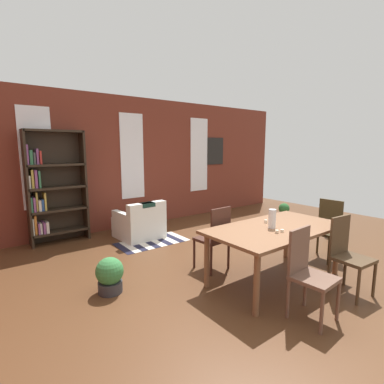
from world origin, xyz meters
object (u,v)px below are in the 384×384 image
object	(u,v)px
dining_chair_far_left	(215,236)
dining_chair_near_left	(308,271)
dining_chair_head_right	(326,227)
armchair_white	(140,224)
dining_chair_near_right	(347,253)
vase_on_table	(272,219)
potted_plant_by_shelf	(335,223)
potted_plant_corner	(110,275)
bookshelf_tall	(52,188)
dining_table	(276,232)
potted_plant_window	(284,211)

from	to	relation	value
dining_chair_far_left	dining_chair_near_left	distance (m)	1.47
dining_chair_near_left	dining_chair_head_right	size ratio (longest dim) A/B	1.00
dining_chair_far_left	armchair_white	distance (m)	2.08
dining_chair_near_right	dining_chair_near_left	bearing A→B (deg)	179.99
vase_on_table	potted_plant_by_shelf	bearing A→B (deg)	10.38
vase_on_table	potted_plant_corner	size ratio (longest dim) A/B	0.56
vase_on_table	bookshelf_tall	distance (m)	3.99
dining_chair_near_left	dining_table	bearing A→B (deg)	59.55
dining_chair_head_right	potted_plant_window	world-z (taller)	dining_chair_head_right
vase_on_table	dining_chair_near_left	size ratio (longest dim) A/B	0.26
dining_chair_far_left	dining_chair_head_right	world-z (taller)	same
dining_chair_near_right	dining_chair_head_right	world-z (taller)	same
vase_on_table	dining_chair_near_right	distance (m)	0.97
bookshelf_tall	potted_plant_window	distance (m)	5.20
dining_table	potted_plant_window	size ratio (longest dim) A/B	4.44
vase_on_table	dining_chair_head_right	xyz separation A→B (m)	(1.42, 0.00, -0.36)
dining_chair_far_left	bookshelf_tall	world-z (taller)	bookshelf_tall
dining_chair_near_right	armchair_white	size ratio (longest dim) A/B	1.12
dining_chair_near_right	dining_chair_head_right	xyz separation A→B (m)	(0.89, 0.74, 0.00)
dining_table	dining_chair_head_right	distance (m)	1.34
dining_table	dining_chair_near_right	size ratio (longest dim) A/B	2.01
bookshelf_tall	potted_plant_window	xyz separation A→B (m)	(4.88, -1.61, -0.82)
armchair_white	dining_chair_head_right	bearing A→B (deg)	-55.52
dining_chair_far_left	dining_chair_head_right	distance (m)	1.90
dining_chair_far_left	potted_plant_window	bearing A→B (deg)	19.26
bookshelf_tall	potted_plant_window	bearing A→B (deg)	-18.27
potted_plant_by_shelf	potted_plant_window	world-z (taller)	potted_plant_by_shelf
potted_plant_window	dining_chair_head_right	bearing A→B (deg)	-129.32
dining_chair_near_right	dining_chair_head_right	size ratio (longest dim) A/B	1.00
dining_chair_near_right	dining_chair_near_left	size ratio (longest dim) A/B	1.00
dining_chair_near_left	bookshelf_tall	bearing A→B (deg)	110.39
dining_chair_far_left	dining_chair_near_left	bearing A→B (deg)	-90.34
potted_plant_by_shelf	dining_table	bearing A→B (deg)	-169.27
potted_plant_corner	potted_plant_by_shelf	bearing A→B (deg)	-6.70
dining_chair_far_left	dining_chair_near_left	xyz separation A→B (m)	(-0.01, -1.47, 0.00)
bookshelf_tall	dining_chair_near_left	bearing A→B (deg)	-69.61
potted_plant_by_shelf	potted_plant_corner	bearing A→B (deg)	173.30
dining_chair_head_right	potted_plant_by_shelf	xyz separation A→B (m)	(1.27, 0.49, -0.23)
dining_table	dining_chair_far_left	bearing A→B (deg)	119.94
dining_chair_far_left	dining_chair_near_right	bearing A→B (deg)	-59.76
armchair_white	dining_chair_far_left	bearing A→B (deg)	-85.39
dining_table	potted_plant_by_shelf	size ratio (longest dim) A/B	3.72
dining_chair_head_right	potted_plant_corner	world-z (taller)	dining_chair_head_right
dining_chair_near_left	potted_plant_by_shelf	distance (m)	3.28
vase_on_table	dining_chair_head_right	distance (m)	1.46
vase_on_table	bookshelf_tall	bearing A→B (deg)	118.71
dining_table	dining_chair_far_left	size ratio (longest dim) A/B	2.01
vase_on_table	dining_chair_near_left	distance (m)	0.89
dining_table	dining_chair_head_right	xyz separation A→B (m)	(1.33, 0.00, -0.16)
potted_plant_window	potted_plant_corner	bearing A→B (deg)	-169.72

